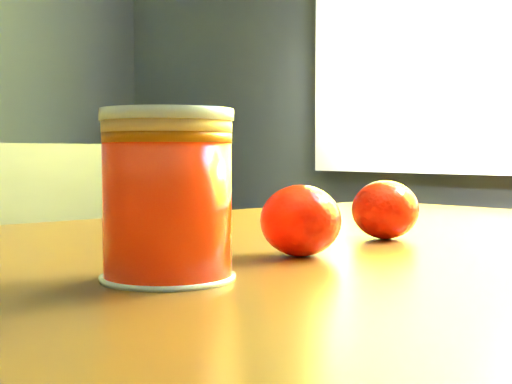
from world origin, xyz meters
TOP-DOWN VIEW (x-y plane):
  - table at (1.02, 0.05)m, footprint 1.12×0.82m
  - juice_glass at (0.87, 0.00)m, footprint 0.08×0.08m
  - orange_front at (1.00, 0.03)m, footprint 0.07×0.07m
  - orange_back at (1.13, 0.07)m, footprint 0.08×0.08m

SIDE VIEW (x-z plane):
  - table at x=1.02m, z-range 0.30..1.10m
  - orange_back at x=1.13m, z-range 0.80..0.85m
  - orange_front at x=1.00m, z-range 0.80..0.85m
  - juice_glass at x=0.87m, z-range 0.80..0.90m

